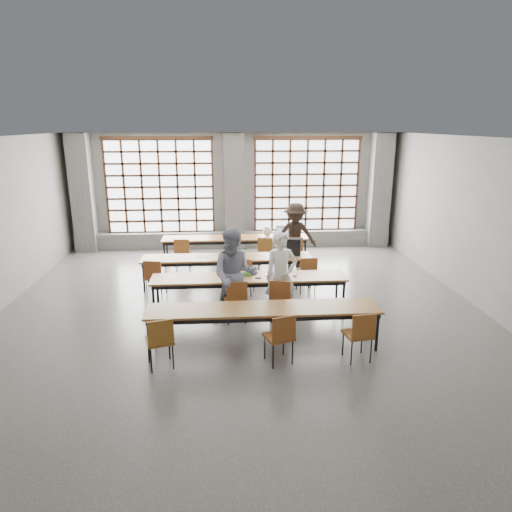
{
  "coord_description": "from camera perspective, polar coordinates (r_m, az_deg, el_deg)",
  "views": [
    {
      "loc": [
        -0.31,
        -8.62,
        3.76
      ],
      "look_at": [
        0.32,
        0.4,
        1.12
      ],
      "focal_mm": 32.0,
      "sensor_mm": 36.0,
      "label": 1
    }
  ],
  "objects": [
    {
      "name": "floor",
      "position": [
        9.41,
        -1.81,
        -7.31
      ],
      "size": [
        11.0,
        11.0,
        0.0
      ],
      "primitive_type": "plane",
      "color": "#4C4C49",
      "rests_on": "ground"
    },
    {
      "name": "ceiling",
      "position": [
        8.63,
        -2.02,
        14.51
      ],
      "size": [
        11.0,
        11.0,
        0.0
      ],
      "primitive_type": "plane",
      "rotation": [
        3.14,
        0.0,
        0.0
      ],
      "color": "silver",
      "rests_on": "floor"
    },
    {
      "name": "wall_back",
      "position": [
        14.27,
        -2.76,
        8.14
      ],
      "size": [
        10.0,
        0.0,
        10.0
      ],
      "primitive_type": "plane",
      "rotation": [
        1.57,
        0.0,
        0.0
      ],
      "color": "slate",
      "rests_on": "floor"
    },
    {
      "name": "wall_front",
      "position": [
        3.73,
        1.48,
        -16.43
      ],
      "size": [
        10.0,
        0.0,
        10.0
      ],
      "primitive_type": "plane",
      "rotation": [
        -1.57,
        0.0,
        0.0
      ],
      "color": "slate",
      "rests_on": "floor"
    },
    {
      "name": "wall_right",
      "position": [
        10.32,
        27.09,
        3.23
      ],
      "size": [
        0.0,
        11.0,
        11.0
      ],
      "primitive_type": "plane",
      "rotation": [
        1.57,
        0.0,
        -1.57
      ],
      "color": "slate",
      "rests_on": "floor"
    },
    {
      "name": "column_left",
      "position": [
        14.6,
        -20.83,
        7.29
      ],
      "size": [
        0.6,
        0.55,
        3.5
      ],
      "primitive_type": "cube",
      "color": "#50504E",
      "rests_on": "floor"
    },
    {
      "name": "column_mid",
      "position": [
        13.99,
        -2.73,
        7.98
      ],
      "size": [
        0.6,
        0.55,
        3.5
      ],
      "primitive_type": "cube",
      "color": "#50504E",
      "rests_on": "floor"
    },
    {
      "name": "column_right",
      "position": [
        14.79,
        15.15,
        7.89
      ],
      "size": [
        0.6,
        0.55,
        3.5
      ],
      "primitive_type": "cube",
      "color": "#50504E",
      "rests_on": "floor"
    },
    {
      "name": "window_left",
      "position": [
        14.3,
        -11.91,
        8.44
      ],
      "size": [
        3.32,
        0.12,
        3.0
      ],
      "color": "white",
      "rests_on": "wall_back"
    },
    {
      "name": "window_right",
      "position": [
        14.39,
        6.33,
        8.74
      ],
      "size": [
        3.32,
        0.12,
        3.0
      ],
      "color": "white",
      "rests_on": "wall_back"
    },
    {
      "name": "sill_ledge",
      "position": [
        14.36,
        -2.66,
        2.09
      ],
      "size": [
        9.8,
        0.35,
        0.5
      ],
      "primitive_type": "cube",
      "color": "#50504E",
      "rests_on": "floor"
    },
    {
      "name": "desk_row_a",
      "position": [
        12.66,
        -2.63,
        2.09
      ],
      "size": [
        4.0,
        0.7,
        0.73
      ],
      "color": "brown",
      "rests_on": "floor"
    },
    {
      "name": "desk_row_b",
      "position": [
        10.81,
        -3.64,
        -0.42
      ],
      "size": [
        4.0,
        0.7,
        0.73
      ],
      "color": "brown",
      "rests_on": "floor"
    },
    {
      "name": "desk_row_c",
      "position": [
        9.4,
        -0.88,
        -2.98
      ],
      "size": [
        4.0,
        0.7,
        0.73
      ],
      "color": "brown",
      "rests_on": "floor"
    },
    {
      "name": "desk_row_d",
      "position": [
        7.87,
        0.94,
        -6.92
      ],
      "size": [
        4.0,
        0.7,
        0.73
      ],
      "color": "brown",
      "rests_on": "floor"
    },
    {
      "name": "chair_back_left",
      "position": [
        12.13,
        -9.18,
        0.63
      ],
      "size": [
        0.44,
        0.44,
        0.88
      ],
      "color": "brown",
      "rests_on": "floor"
    },
    {
      "name": "chair_back_mid",
      "position": [
        12.13,
        1.18,
        0.84
      ],
      "size": [
        0.48,
        0.49,
        0.88
      ],
      "color": "brown",
      "rests_on": "floor"
    },
    {
      "name": "chair_back_right",
      "position": [
        12.23,
        4.93,
        0.91
      ],
      "size": [
        0.47,
        0.47,
        0.88
      ],
      "color": "brown",
      "rests_on": "floor"
    },
    {
      "name": "chair_mid_left",
      "position": [
        10.37,
        -12.56,
        -2.26
      ],
      "size": [
        0.49,
        0.49,
        0.88
      ],
      "color": "brown",
      "rests_on": "floor"
    },
    {
      "name": "chair_mid_centre",
      "position": [
        10.26,
        -1.48,
        -2.07
      ],
      "size": [
        0.52,
        0.52,
        0.88
      ],
      "color": "brown",
      "rests_on": "floor"
    },
    {
      "name": "chair_mid_right",
      "position": [
        10.41,
        6.41,
        -1.89
      ],
      "size": [
        0.46,
        0.47,
        0.88
      ],
      "color": "brown",
      "rests_on": "floor"
    },
    {
      "name": "chair_front_left",
      "position": [
        8.84,
        -2.53,
        -5.15
      ],
      "size": [
        0.48,
        0.48,
        0.88
      ],
      "color": "brown",
      "rests_on": "floor"
    },
    {
      "name": "chair_front_right",
      "position": [
        8.91,
        3.09,
        -5.0
      ],
      "size": [
        0.51,
        0.51,
        0.88
      ],
      "color": "brown",
      "rests_on": "floor"
    },
    {
      "name": "chair_near_left",
      "position": [
        7.4,
        -11.9,
        -9.96
      ],
      "size": [
        0.52,
        0.52,
        0.88
      ],
      "color": "brown",
      "rests_on": "floor"
    },
    {
      "name": "chair_near_mid",
      "position": [
        7.38,
        3.12,
        -9.69
      ],
      "size": [
        0.53,
        0.53,
        0.88
      ],
      "color": "brown",
      "rests_on": "floor"
    },
    {
      "name": "chair_near_right",
      "position": [
        7.63,
        12.88,
        -9.18
      ],
      "size": [
        0.48,
        0.48,
        0.88
      ],
      "color": "brown",
      "rests_on": "floor"
    },
    {
      "name": "student_male",
      "position": [
        8.91,
        3.15,
        -2.58
      ],
      "size": [
        0.72,
        0.55,
        1.78
      ],
      "primitive_type": "imported",
      "rotation": [
        0.0,
        0.0,
        0.2
      ],
      "color": "silver",
      "rests_on": "floor"
    },
    {
      "name": "student_female",
      "position": [
        8.83,
        -2.65,
        -2.45
      ],
      "size": [
        0.97,
        0.79,
        1.87
      ],
      "primitive_type": "imported",
      "rotation": [
        0.0,
        0.0,
        -0.1
      ],
      "color": "navy",
      "rests_on": "floor"
    },
    {
      "name": "student_back",
      "position": [
        12.27,
        4.92,
        2.58
      ],
      "size": [
        1.14,
        0.67,
        1.74
      ],
      "primitive_type": "imported",
      "rotation": [
        0.0,
        0.0,
        -0.02
      ],
      "color": "black",
      "rests_on": "floor"
    },
    {
      "name": "laptop_front",
      "position": [
        9.5,
        2.57,
        -1.97
      ],
      "size": [
        0.46,
        0.44,
        0.26
      ],
      "color": "#BCBCC1",
      "rests_on": "desk_row_c"
    },
    {
      "name": "laptop_back",
      "position": [
        12.84,
        3.38,
        2.86
      ],
      "size": [
        0.37,
        0.32,
        0.26
      ],
      "color": "#BBBAC0",
      "rests_on": "desk_row_a"
    },
    {
      "name": "mouse",
      "position": [
        9.45,
        4.89,
        -2.39
      ],
      "size": [
        0.1,
        0.07,
        0.04
      ],
      "primitive_type": "ellipsoid",
      "rotation": [
        0.0,
        0.0,
        0.1
      ],
      "color": "white",
      "rests_on": "desk_row_c"
    },
    {
      "name": "green_box",
      "position": [
        9.44,
        -1.21,
        -2.2
      ],
      "size": [
        0.26,
        0.14,
        0.09
      ],
      "primitive_type": "cube",
      "rotation": [
        0.0,
        0.0,
        0.19
      ],
      "color": "#34802A",
      "rests_on": "desk_row_c"
    },
    {
      "name": "phone",
      "position": [
        9.29,
        0.26,
        -2.74
      ],
      "size": [
        0.14,
        0.08,
        0.01
      ],
      "primitive_type": "cube",
      "rotation": [
        0.0,
        0.0,
        -0.2
      ],
      "color": "black",
      "rests_on": "desk_row_c"
    },
    {
      "name": "paper_sheet_a",
      "position": [
        10.85,
        -6.82,
        -0.07
      ],
      "size": [
        0.34,
        0.27,
        0.0
      ],
      "primitive_type": "cube",
      "rotation": [
        0.0,
        0.0,
        -0.22
      ],
      "color": "white",
      "rests_on": "desk_row_b"
    },
    {
      "name": "paper_sheet_b",
      "position": [
        10.75,
        -5.25,
        -0.19
      ],
      "size": [
        0.3,
        0.22,
        0.0
      ],
      "primitive_type": "cube",
      "rotation": [
        0.0,
        0.0,
        -0.04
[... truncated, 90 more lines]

